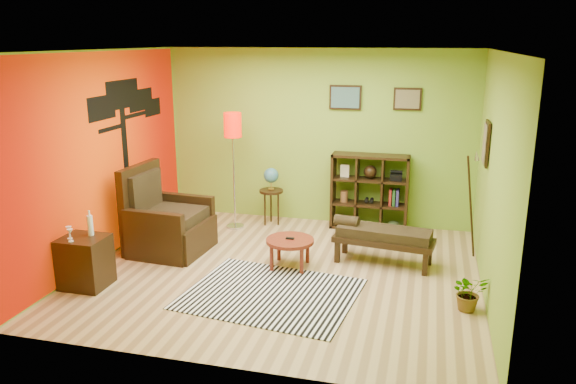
% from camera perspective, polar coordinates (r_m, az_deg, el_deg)
% --- Properties ---
extents(ground, '(5.00, 5.00, 0.00)m').
position_cam_1_polar(ground, '(7.38, -0.70, -8.11)').
color(ground, tan).
rests_on(ground, ground).
extents(room_shell, '(5.04, 4.54, 2.82)m').
position_cam_1_polar(room_shell, '(6.91, -1.47, 5.85)').
color(room_shell, '#7DA630').
rests_on(room_shell, ground).
extents(zebra_rug, '(2.14, 1.82, 0.01)m').
position_cam_1_polar(zebra_rug, '(6.78, -1.73, -10.28)').
color(zebra_rug, white).
rests_on(zebra_rug, ground).
extents(coffee_table, '(0.64, 0.64, 0.41)m').
position_cam_1_polar(coffee_table, '(7.42, 0.20, -5.20)').
color(coffee_table, maroon).
rests_on(coffee_table, ground).
extents(armchair, '(1.08, 1.09, 1.23)m').
position_cam_1_polar(armchair, '(8.17, -12.34, -3.33)').
color(armchair, black).
rests_on(armchair, ground).
extents(side_cabinet, '(0.53, 0.48, 0.94)m').
position_cam_1_polar(side_cabinet, '(7.30, -19.91, -6.65)').
color(side_cabinet, black).
rests_on(side_cabinet, ground).
extents(floor_lamp, '(0.28, 0.28, 1.84)m').
position_cam_1_polar(floor_lamp, '(8.73, -5.62, 5.73)').
color(floor_lamp, silver).
rests_on(floor_lamp, ground).
extents(globe_table, '(0.38, 0.38, 0.94)m').
position_cam_1_polar(globe_table, '(9.02, -1.72, 1.04)').
color(globe_table, black).
rests_on(globe_table, ground).
extents(cube_shelf, '(1.20, 0.35, 1.20)m').
position_cam_1_polar(cube_shelf, '(8.92, 8.36, -0.01)').
color(cube_shelf, black).
rests_on(cube_shelf, ground).
extents(bench, '(1.38, 0.64, 0.61)m').
position_cam_1_polar(bench, '(7.62, 9.44, -4.39)').
color(bench, black).
rests_on(bench, ground).
extents(potted_plant, '(0.51, 0.53, 0.34)m').
position_cam_1_polar(potted_plant, '(6.66, 17.88, -10.03)').
color(potted_plant, '#26661E').
rests_on(potted_plant, ground).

